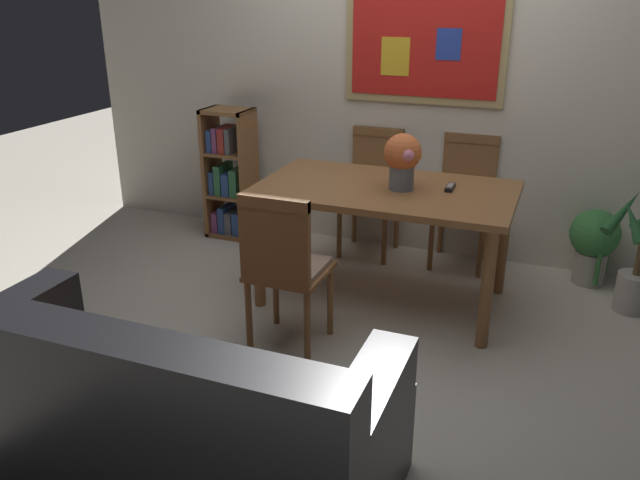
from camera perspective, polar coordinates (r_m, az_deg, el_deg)
name	(u,v)px	position (r m, az deg, el deg)	size (l,w,h in m)	color
ground_plane	(345,324)	(3.84, 2.25, -7.44)	(12.00, 12.00, 0.00)	beige
wall_back_with_painting	(412,72)	(4.69, 8.20, 14.57)	(5.20, 0.14, 2.60)	silver
dining_table	(385,202)	(3.90, 5.82, 3.38)	(1.53, 0.89, 0.74)	brown
dining_chair_near_left	(283,260)	(3.35, -3.29, -1.78)	(0.40, 0.41, 0.91)	brown
dining_chair_far_left	(373,181)	(4.73, 4.75, 5.27)	(0.40, 0.41, 0.91)	brown
dining_chair_far_right	(466,190)	(4.62, 12.84, 4.40)	(0.40, 0.41, 0.91)	brown
leather_couch	(155,421)	(2.64, -14.43, -15.31)	(1.80, 0.84, 0.84)	black
bookshelf	(230,180)	(5.07, -7.98, 5.28)	(0.36, 0.28, 1.01)	brown
potted_ivy	(594,242)	(4.60, 23.18, -0.13)	(0.32, 0.32, 0.51)	#B2ADA3
potted_palm	(639,258)	(4.29, 26.54, -1.45)	(0.47, 0.48, 0.78)	#B2ADA3
flower_vase	(403,158)	(3.80, 7.36, 7.27)	(0.22, 0.22, 0.33)	slate
tv_remote	(450,187)	(3.89, 11.51, 4.63)	(0.05, 0.16, 0.02)	black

